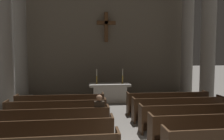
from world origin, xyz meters
name	(u,v)px	position (x,y,z in m)	size (l,w,h in m)	color
pew_left_row_2	(45,136)	(-2.31, 1.07, 0.48)	(3.60, 0.50, 0.95)	#422B19
pew_left_row_3	(52,122)	(-2.31, 2.19, 0.48)	(3.60, 0.50, 0.95)	#422B19
pew_left_row_4	(57,112)	(-2.31, 3.30, 0.48)	(3.60, 0.50, 0.95)	#422B19
pew_left_row_5	(61,105)	(-2.31, 4.41, 0.48)	(3.60, 0.50, 0.95)	#422B19
pew_right_row_2	(211,128)	(2.31, 1.07, 0.48)	(3.60, 0.50, 0.95)	#422B19
pew_right_row_3	(192,117)	(2.31, 2.19, 0.48)	(3.60, 0.50, 0.95)	#422B19
pew_right_row_4	(178,109)	(2.31, 3.30, 0.48)	(3.60, 0.50, 0.95)	#422B19
pew_right_row_5	(167,102)	(2.31, 4.41, 0.48)	(3.60, 0.50, 0.95)	#422B19
column_left_third	(5,36)	(-4.92, 5.73, 3.40)	(1.06, 1.06, 6.98)	gray
column_right_third	(208,38)	(4.92, 5.73, 3.40)	(1.06, 1.06, 6.98)	gray
column_left_fourth	(20,40)	(-4.92, 8.03, 3.40)	(1.06, 1.06, 6.98)	gray
column_right_fourth	(187,41)	(4.92, 8.03, 3.40)	(1.06, 1.06, 6.98)	gray
altar	(110,92)	(0.00, 6.83, 0.53)	(2.20, 0.90, 1.01)	#BCB7AD
candlestick_left	(97,79)	(-0.70, 6.83, 1.27)	(0.16, 0.16, 0.79)	#B79338
candlestick_right	(123,79)	(0.70, 6.83, 1.27)	(0.16, 0.16, 0.79)	#B79338
apse_with_cross	(106,34)	(0.00, 9.17, 3.89)	(10.96, 0.47, 7.77)	#706656
lone_worshipper	(99,113)	(-0.83, 2.23, 0.69)	(0.32, 0.43, 1.32)	#26262B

